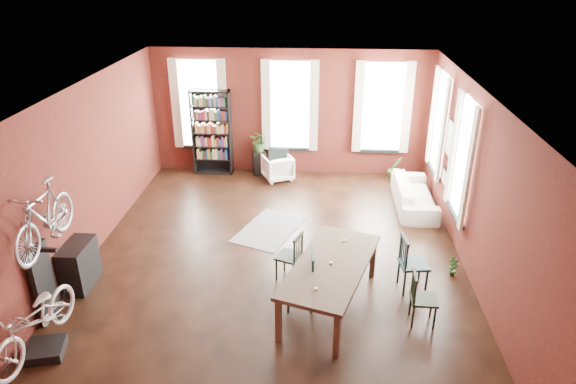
# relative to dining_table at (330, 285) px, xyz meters

# --- Properties ---
(room) EXTENTS (9.00, 9.04, 3.22)m
(room) POSITION_rel_dining_table_xyz_m (-0.77, 1.80, 1.74)
(room) COLOR black
(room) RESTS_ON ground
(dining_table) EXTENTS (1.74, 2.56, 0.80)m
(dining_table) POSITION_rel_dining_table_xyz_m (0.00, 0.00, 0.00)
(dining_table) COLOR brown
(dining_table) RESTS_ON ground
(dining_chair_a) EXTENTS (0.48, 0.48, 0.99)m
(dining_chair_a) POSITION_rel_dining_table_xyz_m (-0.49, -0.05, 0.09)
(dining_chair_a) COLOR #1C3D3E
(dining_chair_a) RESTS_ON ground
(dining_chair_b) EXTENTS (0.53, 0.53, 0.89)m
(dining_chair_b) POSITION_rel_dining_table_xyz_m (-0.72, 0.75, 0.04)
(dining_chair_b) COLOR black
(dining_chair_b) RESTS_ON ground
(dining_chair_c) EXTENTS (0.41, 0.41, 0.87)m
(dining_chair_c) POSITION_rel_dining_table_xyz_m (1.43, -0.32, 0.04)
(dining_chair_c) COLOR black
(dining_chair_c) RESTS_ON ground
(dining_chair_d) EXTENTS (0.52, 0.52, 1.00)m
(dining_chair_d) POSITION_rel_dining_table_xyz_m (1.41, 0.57, 0.10)
(dining_chair_d) COLOR #183235
(dining_chair_d) RESTS_ON ground
(bookshelf) EXTENTS (1.00, 0.32, 2.20)m
(bookshelf) POSITION_rel_dining_table_xyz_m (-3.02, 5.49, 0.70)
(bookshelf) COLOR black
(bookshelf) RESTS_ON ground
(white_armchair) EXTENTS (0.89, 0.87, 0.70)m
(white_armchair) POSITION_rel_dining_table_xyz_m (-1.30, 5.15, -0.05)
(white_armchair) COLOR white
(white_armchair) RESTS_ON ground
(cream_sofa) EXTENTS (0.61, 2.08, 0.81)m
(cream_sofa) POSITION_rel_dining_table_xyz_m (1.93, 3.79, 0.01)
(cream_sofa) COLOR beige
(cream_sofa) RESTS_ON ground
(striped_rug) EXTENTS (1.56, 1.91, 0.01)m
(striped_rug) POSITION_rel_dining_table_xyz_m (-1.24, 2.48, -0.39)
(striped_rug) COLOR black
(striped_rug) RESTS_ON ground
(bike_trainer) EXTENTS (0.61, 0.61, 0.15)m
(bike_trainer) POSITION_rel_dining_table_xyz_m (-4.09, -1.43, -0.33)
(bike_trainer) COLOR black
(bike_trainer) RESTS_ON ground
(bike_wall_rack) EXTENTS (0.16, 0.60, 1.30)m
(bike_wall_rack) POSITION_rel_dining_table_xyz_m (-4.42, -0.61, 0.25)
(bike_wall_rack) COLOR black
(bike_wall_rack) RESTS_ON ground
(console_table) EXTENTS (0.40, 0.80, 0.80)m
(console_table) POSITION_rel_dining_table_xyz_m (-4.30, 0.29, 0.00)
(console_table) COLOR black
(console_table) RESTS_ON ground
(plant_stand) EXTENTS (0.38, 0.38, 0.63)m
(plant_stand) POSITION_rel_dining_table_xyz_m (-1.82, 5.49, -0.09)
(plant_stand) COLOR black
(plant_stand) RESTS_ON ground
(plant_by_sofa) EXTENTS (0.60, 0.76, 0.30)m
(plant_by_sofa) POSITION_rel_dining_table_xyz_m (1.66, 5.23, -0.25)
(plant_by_sofa) COLOR #315421
(plant_by_sofa) RESTS_ON ground
(plant_small) EXTENTS (0.27, 0.40, 0.13)m
(plant_small) POSITION_rel_dining_table_xyz_m (2.20, 1.01, -0.33)
(plant_small) COLOR #265622
(plant_small) RESTS_ON ground
(bicycle_floor) EXTENTS (0.73, 1.01, 1.80)m
(bicycle_floor) POSITION_rel_dining_table_xyz_m (-4.10, -1.46, 0.65)
(bicycle_floor) COLOR beige
(bicycle_floor) RESTS_ON bike_trainer
(bicycle_hung) EXTENTS (0.47, 1.00, 1.66)m
(bicycle_hung) POSITION_rel_dining_table_xyz_m (-4.17, -0.61, 1.73)
(bicycle_hung) COLOR #A5A8AD
(bicycle_hung) RESTS_ON bike_wall_rack
(plant_on_stand) EXTENTS (0.63, 0.67, 0.43)m
(plant_on_stand) POSITION_rel_dining_table_xyz_m (-1.79, 5.48, 0.44)
(plant_on_stand) COLOR #2B4F1F
(plant_on_stand) RESTS_ON plant_stand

